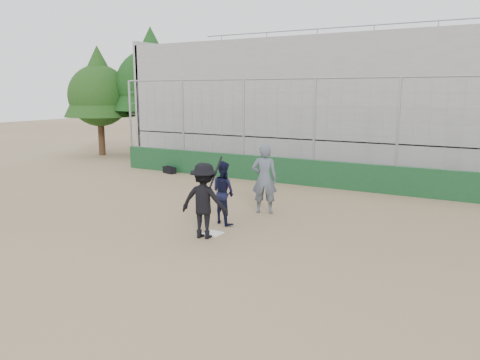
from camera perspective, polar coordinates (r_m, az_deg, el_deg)
The scene contains 10 objects.
ground at distance 11.85m, azimuth -3.35°, elevation -6.58°, with size 90.00×90.00×0.00m, color brown.
home_plate at distance 11.84m, azimuth -3.35°, elevation -6.52°, with size 0.44×0.44×0.02m, color white.
backstop at distance 17.79m, azimuth 8.91°, elevation 2.31°, with size 18.10×0.25×4.04m.
bleachers at distance 22.32m, azimuth 13.60°, elevation 8.90°, with size 20.25×6.70×6.98m.
tree_left at distance 26.74m, azimuth -10.73°, elevation 12.40°, with size 4.48×4.48×7.00m.
tree_right at distance 27.33m, azimuth -16.83°, elevation 10.77°, with size 3.84×3.84×6.00m.
batter_at_plate at distance 11.36m, azimuth -4.39°, elevation -2.51°, with size 1.30×0.88×1.99m.
catcher_crouched at distance 12.59m, azimuth -2.05°, elevation -2.79°, with size 1.03×0.94×1.16m.
umpire at distance 13.65m, azimuth 2.98°, elevation -0.28°, with size 0.74×0.49×1.83m, color #4F5964.
equipment_bag at distance 20.70m, azimuth -8.60°, elevation 1.21°, with size 0.72×0.50×0.32m.
Camera 1 is at (6.15, -9.49, 3.52)m, focal length 35.00 mm.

